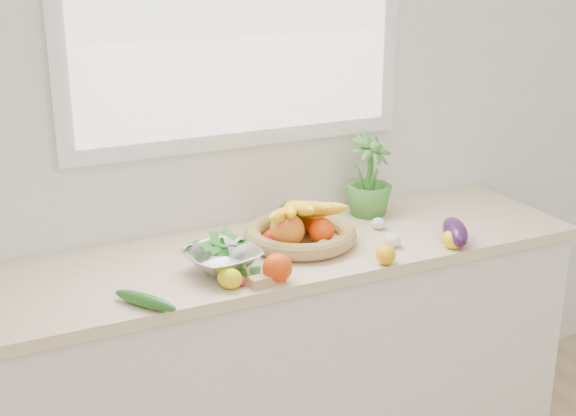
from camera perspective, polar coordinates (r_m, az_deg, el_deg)
name	(u,v)px	position (r m, az deg, el deg)	size (l,w,h in m)	color
back_wall	(237,105)	(2.92, -3.66, 7.30)	(4.50, 0.02, 2.70)	white
counter_cabinet	(273,368)	(2.99, -1.05, -11.32)	(2.20, 0.58, 0.86)	silver
countertop	(273,255)	(2.79, -1.10, -3.33)	(2.24, 0.62, 0.04)	beige
orange_loose	(277,268)	(2.51, -0.76, -4.30)	(0.09, 0.09, 0.09)	#D83B06
lemon_a	(230,278)	(2.48, -4.16, -5.00)	(0.07, 0.08, 0.07)	yellow
lemon_b	(386,254)	(2.67, 6.98, -3.29)	(0.07, 0.08, 0.07)	#E5A70C
lemon_c	(453,240)	(2.84, 11.63, -2.22)	(0.06, 0.08, 0.06)	yellow
apple	(273,239)	(2.77, -1.09, -2.25)	(0.07, 0.07, 0.07)	red
ginger	(265,280)	(2.50, -1.62, -5.17)	(0.11, 0.04, 0.03)	tan
garlic_a	(324,246)	(2.75, 2.56, -2.75)	(0.06, 0.06, 0.05)	silver
garlic_b	(378,224)	(2.98, 6.43, -1.10)	(0.05, 0.05, 0.04)	silver
garlic_c	(393,240)	(2.82, 7.46, -2.29)	(0.06, 0.06, 0.05)	white
eggplant	(455,232)	(2.88, 11.79, -1.67)	(0.08, 0.21, 0.09)	#33103E
cucumber	(145,300)	(2.40, -10.13, -6.49)	(0.04, 0.23, 0.04)	#1B5A1A
radish	(241,281)	(2.50, -3.34, -5.22)	(0.03, 0.03, 0.03)	red
potted_herb	(369,177)	(3.09, 5.78, 2.20)	(0.18, 0.18, 0.32)	#3F8430
fruit_basket	(299,229)	(2.81, 0.81, -1.50)	(0.43, 0.43, 0.19)	tan
colander_with_spinach	(222,254)	(2.58, -4.72, -3.31)	(0.28, 0.28, 0.12)	silver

